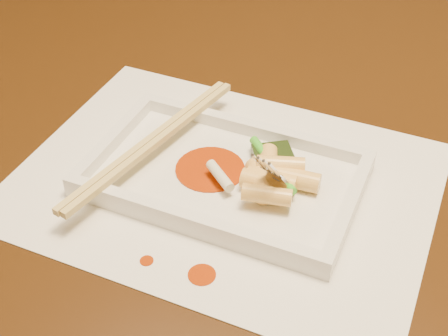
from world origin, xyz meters
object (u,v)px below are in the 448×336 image
at_px(placemat, 224,182).
at_px(plate_base, 224,179).
at_px(table, 239,187).
at_px(fork, 305,121).
at_px(chopstick_a, 149,141).

xyz_separation_m(placemat, plate_base, (0.00, 0.00, 0.00)).
distance_m(table, plate_base, 0.15).
relative_size(plate_base, fork, 1.86).
bearing_deg(table, plate_base, -76.42).
distance_m(placemat, plate_base, 0.00).
bearing_deg(chopstick_a, fork, 6.75).
height_order(placemat, chopstick_a, chopstick_a).
bearing_deg(plate_base, placemat, -90.00).
distance_m(table, chopstick_a, 0.17).
xyz_separation_m(plate_base, chopstick_a, (-0.08, 0.00, 0.02)).
bearing_deg(table, placemat, -76.42).
distance_m(table, placemat, 0.15).
relative_size(placemat, fork, 2.86).
distance_m(plate_base, chopstick_a, 0.08).
xyz_separation_m(plate_base, fork, (0.07, 0.02, 0.08)).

